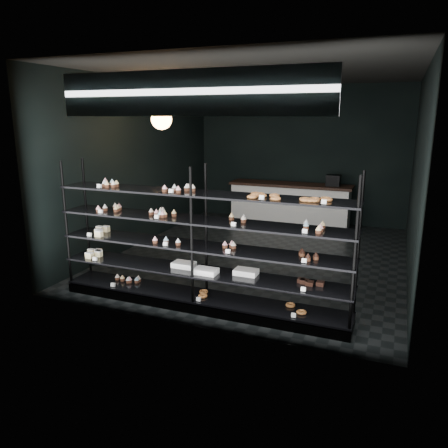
% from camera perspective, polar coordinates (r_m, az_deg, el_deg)
% --- Properties ---
extents(room, '(5.01, 6.01, 3.20)m').
position_cam_1_polar(room, '(7.77, 5.07, 7.21)').
color(room, black).
rests_on(room, ground).
extents(display_shelf, '(4.00, 0.50, 1.91)m').
position_cam_1_polar(display_shelf, '(5.79, -3.44, -5.00)').
color(display_shelf, black).
rests_on(display_shelf, room).
extents(signage, '(3.30, 0.05, 0.50)m').
position_cam_1_polar(signage, '(5.00, -4.93, 16.70)').
color(signage, '#0C193D').
rests_on(signage, room).
extents(pendant_lamp, '(0.34, 0.34, 0.90)m').
position_cam_1_polar(pendant_lamp, '(7.54, -8.17, 13.40)').
color(pendant_lamp, black).
rests_on(pendant_lamp, room).
extents(service_counter, '(2.82, 0.65, 1.23)m').
position_cam_1_polar(service_counter, '(10.35, 8.66, 2.63)').
color(service_counter, silver).
rests_on(service_counter, room).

